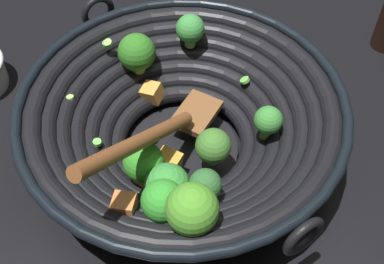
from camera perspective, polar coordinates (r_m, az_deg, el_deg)
ground_plane at (r=0.72m, az=-1.00°, el=-2.19°), size 4.00×4.00×0.00m
wok at (r=0.67m, az=-1.15°, el=1.15°), size 0.43×0.47×0.20m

